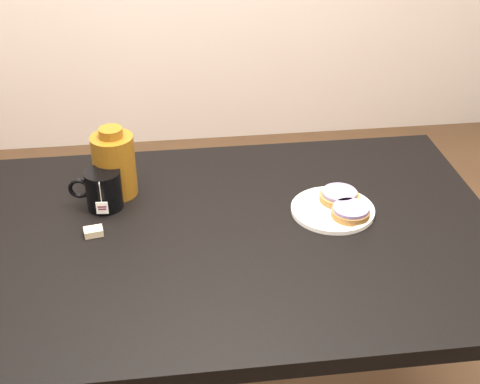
{
  "coord_description": "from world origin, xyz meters",
  "views": [
    {
      "loc": [
        -0.12,
        -1.34,
        1.69
      ],
      "look_at": [
        0.06,
        0.08,
        0.81
      ],
      "focal_mm": 50.0,
      "sensor_mm": 36.0,
      "label": 1
    }
  ],
  "objects_px": {
    "teabag_pouch": "(94,232)",
    "bagel_package": "(114,164)",
    "plate": "(333,209)",
    "bagel_back": "(339,196)",
    "mug": "(103,189)",
    "bagel_front": "(351,212)",
    "table": "(219,260)"
  },
  "relations": [
    {
      "from": "bagel_back",
      "to": "mug",
      "type": "relative_size",
      "value": 0.86
    },
    {
      "from": "table",
      "to": "bagel_back",
      "type": "height_order",
      "value": "bagel_back"
    },
    {
      "from": "mug",
      "to": "bagel_package",
      "type": "relative_size",
      "value": 0.74
    },
    {
      "from": "plate",
      "to": "mug",
      "type": "distance_m",
      "value": 0.59
    },
    {
      "from": "mug",
      "to": "bagel_back",
      "type": "bearing_deg",
      "value": -1.32
    },
    {
      "from": "bagel_back",
      "to": "teabag_pouch",
      "type": "distance_m",
      "value": 0.63
    },
    {
      "from": "bagel_package",
      "to": "bagel_back",
      "type": "bearing_deg",
      "value": -12.75
    },
    {
      "from": "plate",
      "to": "bagel_package",
      "type": "xyz_separation_m",
      "value": [
        -0.55,
        0.17,
        0.08
      ]
    },
    {
      "from": "plate",
      "to": "teabag_pouch",
      "type": "xyz_separation_m",
      "value": [
        -0.6,
        -0.03,
        0.0
      ]
    },
    {
      "from": "teabag_pouch",
      "to": "bagel_package",
      "type": "xyz_separation_m",
      "value": [
        0.05,
        0.19,
        0.08
      ]
    },
    {
      "from": "teabag_pouch",
      "to": "bagel_package",
      "type": "distance_m",
      "value": 0.21
    },
    {
      "from": "plate",
      "to": "bagel_package",
      "type": "relative_size",
      "value": 1.12
    },
    {
      "from": "mug",
      "to": "teabag_pouch",
      "type": "height_order",
      "value": "mug"
    },
    {
      "from": "table",
      "to": "bagel_front",
      "type": "bearing_deg",
      "value": 2.24
    },
    {
      "from": "plate",
      "to": "bagel_back",
      "type": "xyz_separation_m",
      "value": [
        0.02,
        0.03,
        0.02
      ]
    },
    {
      "from": "plate",
      "to": "teabag_pouch",
      "type": "relative_size",
      "value": 4.74
    },
    {
      "from": "plate",
      "to": "teabag_pouch",
      "type": "distance_m",
      "value": 0.6
    },
    {
      "from": "bagel_back",
      "to": "bagel_package",
      "type": "distance_m",
      "value": 0.59
    },
    {
      "from": "bagel_back",
      "to": "bagel_package",
      "type": "bearing_deg",
      "value": 167.25
    },
    {
      "from": "plate",
      "to": "bagel_front",
      "type": "bearing_deg",
      "value": -51.27
    },
    {
      "from": "table",
      "to": "bagel_back",
      "type": "relative_size",
      "value": 11.61
    },
    {
      "from": "plate",
      "to": "bagel_front",
      "type": "xyz_separation_m",
      "value": [
        0.03,
        -0.04,
        0.02
      ]
    },
    {
      "from": "teabag_pouch",
      "to": "bagel_back",
      "type": "bearing_deg",
      "value": 5.58
    },
    {
      "from": "bagel_back",
      "to": "bagel_package",
      "type": "xyz_separation_m",
      "value": [
        -0.58,
        0.13,
        0.06
      ]
    },
    {
      "from": "mug",
      "to": "teabag_pouch",
      "type": "xyz_separation_m",
      "value": [
        -0.02,
        -0.13,
        -0.04
      ]
    },
    {
      "from": "bagel_back",
      "to": "bagel_front",
      "type": "xyz_separation_m",
      "value": [
        0.01,
        -0.08,
        0.0
      ]
    },
    {
      "from": "bagel_front",
      "to": "teabag_pouch",
      "type": "distance_m",
      "value": 0.64
    },
    {
      "from": "bagel_front",
      "to": "bagel_package",
      "type": "height_order",
      "value": "bagel_package"
    },
    {
      "from": "plate",
      "to": "bagel_back",
      "type": "bearing_deg",
      "value": 54.6
    },
    {
      "from": "mug",
      "to": "teabag_pouch",
      "type": "distance_m",
      "value": 0.13
    },
    {
      "from": "bagel_back",
      "to": "mug",
      "type": "xyz_separation_m",
      "value": [
        -0.61,
        0.06,
        0.03
      ]
    },
    {
      "from": "bagel_front",
      "to": "bagel_package",
      "type": "bearing_deg",
      "value": 160.46
    }
  ]
}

